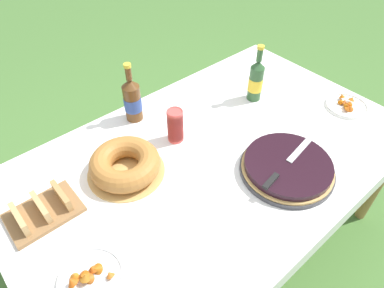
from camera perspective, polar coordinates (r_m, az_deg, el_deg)
name	(u,v)px	position (r m, az deg, el deg)	size (l,w,h in m)	color
ground_plane	(208,240)	(2.08, 2.70, -15.71)	(16.00, 16.00, 0.00)	#4C7A38
garden_table	(213,164)	(1.55, 3.49, -3.37)	(1.78, 1.09, 0.71)	#A87A47
tablecloth	(213,157)	(1.52, 3.57, -2.15)	(1.79, 1.10, 0.10)	white
berry_tart	(287,167)	(1.47, 15.60, -3.74)	(0.39, 0.39, 0.06)	#38383D
serving_knife	(285,165)	(1.42, 15.30, -3.45)	(0.37, 0.08, 0.01)	silver
bundt_cake	(125,164)	(1.42, -11.10, -3.32)	(0.32, 0.32, 0.10)	tan
cup_stack	(175,126)	(1.52, -2.80, 3.07)	(0.07, 0.07, 0.16)	#E04C47
cider_bottle_green	(256,80)	(1.78, 10.60, 10.41)	(0.07, 0.07, 0.30)	#2D562D
cider_bottle_amber	(132,100)	(1.65, -9.92, 7.28)	(0.08, 0.08, 0.30)	brown
snack_plate_near	(347,105)	(1.92, 24.37, 5.88)	(0.21, 0.21, 0.05)	white
snack_plate_left	(90,278)	(1.21, -16.64, -20.55)	(0.21, 0.21, 0.06)	white
bread_board	(43,210)	(1.40, -23.60, -10.11)	(0.26, 0.18, 0.07)	olive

